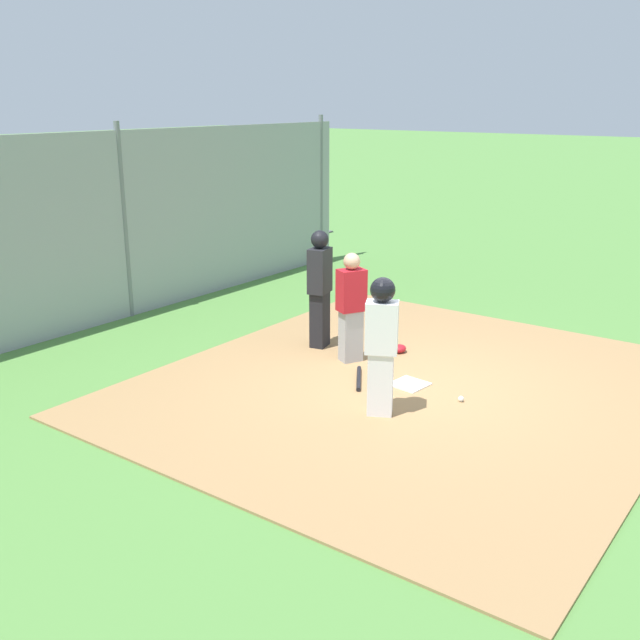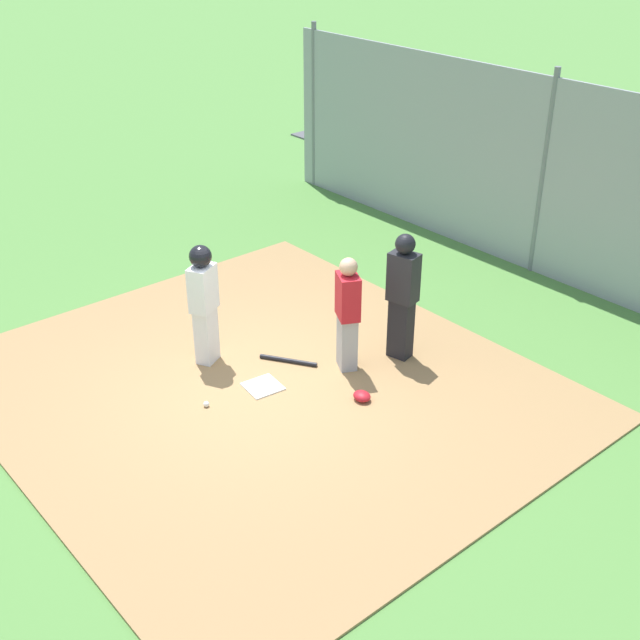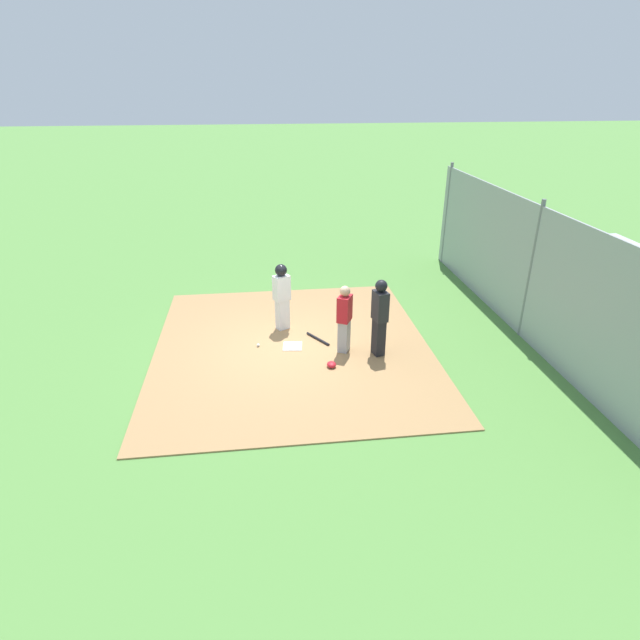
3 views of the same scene
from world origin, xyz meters
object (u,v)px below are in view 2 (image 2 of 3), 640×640
umpire (403,294)px  catcher_mask (362,396)px  home_plate (263,386)px  catcher (348,312)px  baseball_bat (288,360)px  runner (203,296)px  baseball (206,404)px  parked_car_white (542,148)px

umpire → catcher_mask: bearing=9.6°
home_plate → catcher: size_ratio=0.27×
umpire → baseball_bat: 1.80m
baseball_bat → runner: bearing=-166.0°
catcher_mask → baseball: catcher_mask is taller
catcher → baseball: bearing=15.5°
parked_car_white → catcher: bearing=111.9°
runner → parked_car_white: bearing=73.2°
parked_car_white → umpire: bearing=115.2°
catcher_mask → parked_car_white: 9.94m
home_plate → catcher_mask: 1.31m
catcher → baseball: 2.17m
umpire → baseball: 2.95m
home_plate → baseball: (0.10, 0.80, 0.03)m
home_plate → umpire: 2.22m
catcher → baseball_bat: size_ratio=1.97×
home_plate → baseball_bat: (0.27, -0.63, 0.02)m
runner → baseball_bat: bearing=19.1°
runner → baseball_bat: size_ratio=2.09×
home_plate → runner: bearing=9.3°
catcher → umpire: 0.80m
catcher → runner: size_ratio=0.94×
catcher_mask → baseball: 1.96m
catcher → parked_car_white: 9.29m
baseball → baseball_bat: bearing=-83.5°
umpire → baseball_bat: bearing=-46.2°
runner → catcher_mask: (-2.07, -0.94, -0.92)m
parked_car_white → catcher_mask: bearing=115.0°
catcher_mask → runner: bearing=24.5°
catcher → catcher_mask: size_ratio=6.67×
catcher → baseball_bat: catcher is taller
catcher_mask → parked_car_white: (3.99, -9.09, 0.52)m
catcher_mask → catcher: bearing=-28.5°
baseball_bat → parked_car_white: bearing=73.4°
catcher → parked_car_white: catcher is taller
catcher → runner: 1.90m
catcher → umpire: umpire is taller
catcher → umpire: size_ratio=0.89×
baseball → parked_car_white: bearing=-75.1°
runner → baseball_bat: 1.45m
runner → baseball_bat: (-0.75, -0.80, -0.95)m
home_plate → baseball: size_ratio=5.95×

